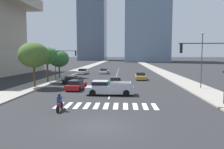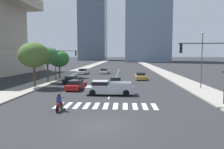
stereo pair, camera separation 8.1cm
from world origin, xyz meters
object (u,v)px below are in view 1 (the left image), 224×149
at_px(street_lamp_east, 202,56).
at_px(street_tree_third, 59,59).
at_px(sedan_green_1, 115,82).
at_px(sedan_gold_3, 140,76).
at_px(street_tree_second, 47,56).
at_px(traffic_signal_near, 208,60).
at_px(street_tree_nearest, 34,55).
at_px(motorcycle_lead, 60,104).
at_px(sedan_black_2, 72,80).
at_px(sedan_white_5, 83,72).
at_px(sedan_white_4, 104,71).
at_px(traffic_signal_far, 63,59).
at_px(sedan_red_0, 76,85).
at_px(pickup_truck, 107,88).

relative_size(street_lamp_east, street_tree_third, 1.40).
xyz_separation_m(sedan_green_1, sedan_gold_3, (4.51, 8.44, -0.01)).
xyz_separation_m(sedan_gold_3, street_tree_second, (-16.04, -5.78, 3.95)).
bearing_deg(sedan_green_1, traffic_signal_near, 33.31).
bearing_deg(street_tree_nearest, traffic_signal_near, -24.45).
xyz_separation_m(motorcycle_lead, sedan_green_1, (4.18, 14.81, 0.02)).
xyz_separation_m(sedan_black_2, sedan_white_5, (-1.26, 16.51, 0.03)).
relative_size(sedan_white_5, street_tree_nearest, 0.75).
relative_size(sedan_gold_3, sedan_white_4, 0.99).
bearing_deg(street_tree_second, street_tree_nearest, -90.00).
xyz_separation_m(traffic_signal_far, street_tree_third, (-1.90, 3.63, -0.10)).
bearing_deg(sedan_red_0, street_tree_nearest, 83.49).
bearing_deg(sedan_gold_3, sedan_red_0, -38.97).
bearing_deg(street_lamp_east, sedan_black_2, 165.06).
bearing_deg(traffic_signal_far, sedan_white_4, 68.34).
height_order(sedan_green_1, sedan_white_5, sedan_green_1).
height_order(sedan_green_1, street_tree_second, street_tree_second).
bearing_deg(traffic_signal_far, sedan_green_1, -30.38).
height_order(traffic_signal_far, street_tree_nearest, street_tree_nearest).
height_order(sedan_black_2, street_tree_nearest, street_tree_nearest).
bearing_deg(traffic_signal_near, street_tree_second, -35.44).
relative_size(sedan_gold_3, street_tree_third, 0.85).
bearing_deg(street_tree_nearest, pickup_truck, -23.89).
relative_size(sedan_black_2, street_lamp_east, 0.59).
distance_m(traffic_signal_far, street_tree_nearest, 8.55).
height_order(sedan_gold_3, sedan_white_5, sedan_white_5).
distance_m(pickup_truck, traffic_signal_far, 16.25).
height_order(pickup_truck, sedan_red_0, pickup_truck).
xyz_separation_m(sedan_green_1, sedan_black_2, (-7.45, 2.61, -0.04)).
bearing_deg(traffic_signal_near, street_tree_third, -45.90).
bearing_deg(street_tree_nearest, sedan_green_1, 13.00).
distance_m(sedan_black_2, street_lamp_east, 20.49).
relative_size(sedan_white_5, traffic_signal_near, 0.79).
distance_m(sedan_green_1, traffic_signal_near, 15.60).
distance_m(sedan_red_0, sedan_white_5, 23.27).
xyz_separation_m(sedan_white_5, street_tree_nearest, (-2.83, -21.78, 4.11)).
height_order(pickup_truck, traffic_signal_far, traffic_signal_far).
height_order(motorcycle_lead, traffic_signal_near, traffic_signal_near).
height_order(sedan_green_1, sedan_white_4, sedan_green_1).
bearing_deg(street_tree_second, sedan_black_2, -0.66).
height_order(motorcycle_lead, sedan_white_4, motorcycle_lead).
height_order(street_tree_second, street_tree_third, street_tree_second).
height_order(sedan_white_4, street_tree_second, street_tree_second).
height_order(motorcycle_lead, street_tree_third, street_tree_third).
xyz_separation_m(motorcycle_lead, sedan_gold_3, (8.68, 23.25, 0.01)).
distance_m(pickup_truck, street_tree_nearest, 12.55).
height_order(motorcycle_lead, sedan_white_5, motorcycle_lead).
bearing_deg(street_tree_nearest, traffic_signal_far, 77.09).
bearing_deg(sedan_white_5, street_tree_second, 174.18).
relative_size(traffic_signal_near, street_tree_third, 1.11).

